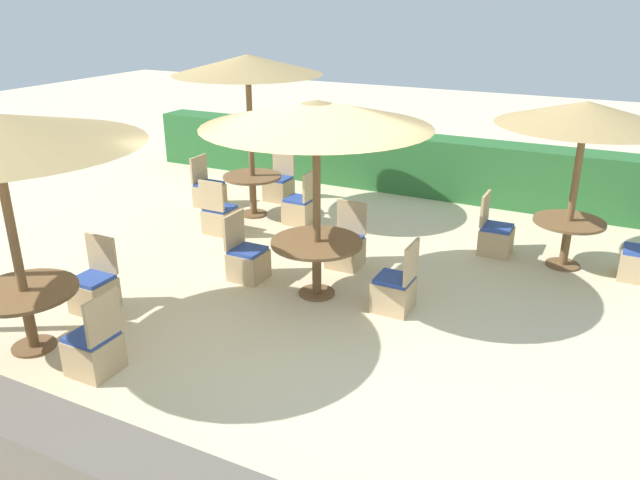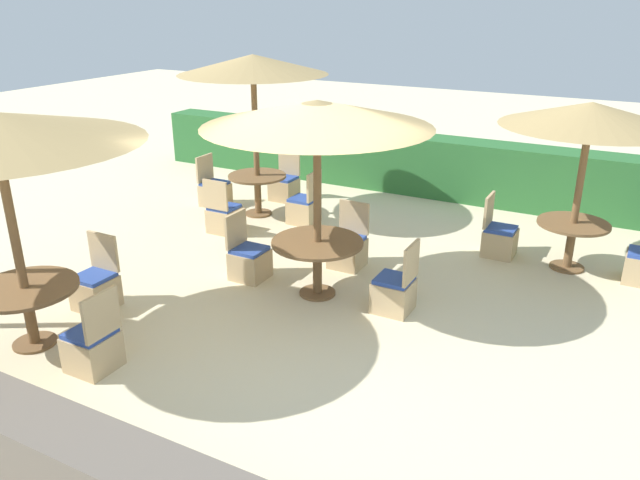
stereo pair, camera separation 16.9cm
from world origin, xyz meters
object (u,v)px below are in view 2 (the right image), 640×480
object	(u,v)px
patio_chair_center_east	(395,292)
patio_chair_back_left_west	(214,192)
patio_chair_front_left_north	(96,288)
patio_chair_front_left_east	(93,347)
patio_chair_center_west	(249,260)
patio_chair_back_right_west	(499,239)
round_table_back_right	(572,233)
parasol_back_right	(591,115)
patio_chair_center_north	(348,249)
parasol_center	(317,114)
round_table_front_left	(26,298)
round_table_center	(317,251)
parasol_back_left	(253,65)
patio_chair_back_left_south	(224,217)
patio_chair_back_left_east	(304,208)
round_table_back_left	(257,184)
patio_chair_back_left_north	(285,186)

from	to	relation	value
patio_chair_center_east	patio_chair_back_left_west	distance (m)	5.09
patio_chair_front_left_north	patio_chair_front_left_east	xyz separation A→B (m)	(1.04, -1.03, 0.00)
patio_chair_center_east	patio_chair_front_left_east	xyz separation A→B (m)	(-2.30, -2.70, 0.00)
patio_chair_center_west	patio_chair_front_left_north	size ratio (longest dim) A/B	1.00
patio_chair_center_west	patio_chair_back_right_west	xyz separation A→B (m)	(2.87, 2.45, 0.00)
patio_chair_center_west	round_table_back_right	bearing A→B (deg)	122.21
round_table_back_right	patio_chair_center_west	bearing A→B (deg)	-147.79
patio_chair_center_west	parasol_back_right	xyz separation A→B (m)	(3.87, 2.44, 1.95)
patio_chair_center_north	parasol_back_right	xyz separation A→B (m)	(2.84, 1.42, 1.95)
parasol_center	round_table_back_right	distance (m)	4.14
round_table_back_right	round_table_front_left	bearing A→B (deg)	-134.78
parasol_center	round_table_back_right	world-z (taller)	parasol_center
patio_chair_front_left_east	patio_chair_front_left_north	bearing A→B (deg)	45.35
patio_chair_center_east	patio_chair_center_north	bearing A→B (deg)	48.85
round_table_center	patio_chair_front_left_north	bearing A→B (deg)	-144.45
parasol_back_left	patio_chair_back_left_south	size ratio (longest dim) A/B	2.99
round_table_center	patio_chair_back_left_south	bearing A→B (deg)	152.02
patio_chair_front_left_east	patio_chair_back_left_south	xyz separation A→B (m)	(-1.23, 3.97, 0.00)
patio_chair_back_left_east	patio_chair_back_left_south	bearing A→B (deg)	136.16
patio_chair_center_east	parasol_back_left	xyz separation A→B (m)	(-3.52, 2.28, 2.34)
patio_chair_center_west	patio_chair_back_left_west	distance (m)	3.36
patio_chair_back_left_south	parasol_back_right	world-z (taller)	parasol_back_right
parasol_center	patio_chair_front_left_north	bearing A→B (deg)	-144.45
patio_chair_center_west	round_table_back_left	world-z (taller)	patio_chair_center_west
patio_chair_center_east	round_table_back_right	distance (m)	2.97
parasol_center	patio_chair_back_left_south	xyz separation A→B (m)	(-2.46, 1.31, -2.11)
patio_chair_center_north	round_table_center	bearing A→B (deg)	92.49
patio_chair_back_left_south	patio_chair_back_left_north	xyz separation A→B (m)	(-0.02, 1.98, 0.00)
patio_chair_back_left_north	patio_chair_center_east	bearing A→B (deg)	137.62
round_table_center	patio_chair_center_west	world-z (taller)	patio_chair_center_west
patio_chair_back_left_north	patio_chair_center_west	bearing A→B (deg)	113.15
patio_chair_front_left_east	round_table_back_left	distance (m)	5.14
patio_chair_center_north	patio_chair_front_left_north	distance (m)	3.46
patio_chair_front_left_east	round_table_back_left	bearing A→B (deg)	13.76
patio_chair_back_left_east	parasol_back_right	world-z (taller)	parasol_back_right
patio_chair_back_left_west	parasol_back_right	size ratio (longest dim) A/B	0.39
round_table_back_left	patio_chair_back_left_south	world-z (taller)	patio_chair_back_left_south
round_table_back_right	patio_chair_back_left_south	bearing A→B (deg)	-167.89
round_table_center	patio_chair_center_east	distance (m)	1.13
patio_chair_back_left_east	patio_chair_center_east	bearing A→B (deg)	-131.50
round_table_back_left	round_table_back_right	world-z (taller)	round_table_back_left
patio_chair_center_west	patio_chair_back_left_north	xyz separation A→B (m)	(-1.41, 3.29, 0.00)
parasol_center	patio_chair_back_right_west	world-z (taller)	parasol_center
patio_chair_center_north	patio_chair_front_left_east	size ratio (longest dim) A/B	1.00
patio_chair_center_east	patio_chair_front_left_north	world-z (taller)	same
round_table_center	parasol_back_left	bearing A→B (deg)	136.62
round_table_center	round_table_back_right	distance (m)	3.71
patio_chair_center_west	parasol_back_left	distance (m)	3.57
patio_chair_back_left_north	patio_chair_back_right_west	xyz separation A→B (m)	(4.28, -0.83, 0.00)
round_table_center	patio_chair_center_east	size ratio (longest dim) A/B	1.27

